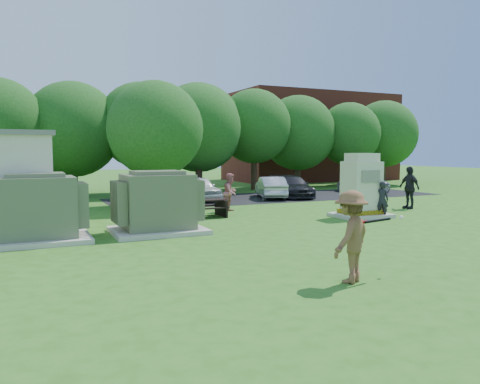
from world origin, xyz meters
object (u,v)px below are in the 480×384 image
transformer_left (37,210)px  batter (351,236)px  person_walking_right (409,188)px  car_silver_b (361,184)px  person_at_picnic (231,192)px  car_dark (292,187)px  person_by_generator (382,200)px  car_silver_a (271,187)px  picnic_table (205,206)px  generator_cabinet (361,189)px  car_white (198,188)px  transformer_right (158,204)px

transformer_left → batter: bearing=-52.4°
person_walking_right → car_silver_b: (3.41, 7.58, -0.43)m
person_at_picnic → car_dark: person_at_picnic is taller
batter → person_by_generator: (7.10, 7.03, -0.21)m
person_walking_right → car_dark: bearing=-163.4°
person_walking_right → car_silver_a: person_walking_right is taller
transformer_left → person_at_picnic: 9.07m
car_silver_a → car_dark: 1.42m
picnic_table → person_walking_right: (9.78, -1.38, 0.55)m
person_by_generator → car_silver_b: 11.60m
person_at_picnic → car_silver_a: 6.33m
picnic_table → transformer_left: bearing=-156.6°
picnic_table → person_at_picnic: size_ratio=0.98×
car_silver_b → generator_cabinet: bearing=59.8°
batter → car_silver_b: bearing=-158.1°
picnic_table → car_dark: (7.63, 5.71, 0.18)m
person_walking_right → generator_cabinet: bearing=-71.9°
car_dark → car_silver_b: bearing=18.8°
car_white → car_dark: (5.62, -0.65, -0.04)m
transformer_right → car_silver_b: size_ratio=0.73×
batter → car_silver_b: 21.52m
person_at_picnic → car_dark: 7.41m
transformer_left → car_silver_b: 21.56m
person_by_generator → transformer_right: bearing=34.2°
picnic_table → batter: 10.32m
person_by_generator → transformer_left: bearing=35.0°
picnic_table → person_at_picnic: (1.72, 1.25, 0.41)m
picnic_table → car_silver_a: 8.43m
batter → car_white: bearing=-127.2°
picnic_table → car_silver_a: size_ratio=0.44×
transformer_right → person_walking_right: (12.49, 1.40, 0.03)m
batter → car_dark: (8.27, 15.99, -0.33)m
person_walking_right → car_dark: 7.41m
person_at_picnic → picnic_table: bearing=179.0°
picnic_table → car_dark: size_ratio=0.39×
car_white → car_dark: 5.66m
generator_cabinet → car_silver_b: size_ratio=0.64×
transformer_right → generator_cabinet: (8.60, 0.11, 0.18)m
transformer_left → car_silver_a: size_ratio=0.79×
generator_cabinet → car_silver_b: (7.29, 8.86, -0.58)m
transformer_right → car_dark: 13.38m
person_at_picnic → car_white: (0.29, 5.11, -0.19)m
person_by_generator → car_silver_a: (-0.25, 8.95, -0.12)m
transformer_left → car_white: bearing=47.3°
person_by_generator → car_silver_b: (6.72, 9.46, -0.17)m
generator_cabinet → person_walking_right: 4.10m
transformer_right → car_silver_a: bearing=43.5°
transformer_right → car_silver_b: transformer_right is taller
person_at_picnic → car_silver_b: (11.47, 4.95, -0.29)m
person_by_generator → car_dark: size_ratio=0.34×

